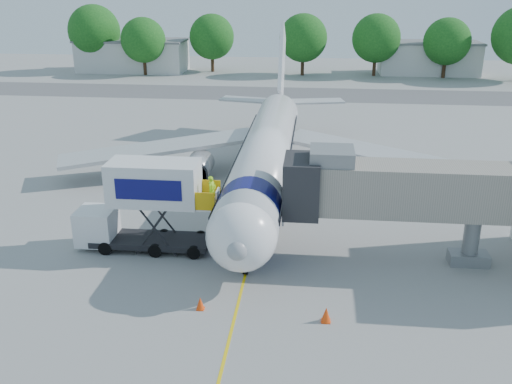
# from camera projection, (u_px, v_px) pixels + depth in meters

# --- Properties ---
(ground) EXTENTS (160.00, 160.00, 0.00)m
(ground) POSITION_uv_depth(u_px,v_px,m) (262.00, 208.00, 40.32)
(ground) COLOR #9B9B99
(ground) RESTS_ON ground
(guidance_line) EXTENTS (0.15, 70.00, 0.01)m
(guidance_line) POSITION_uv_depth(u_px,v_px,m) (262.00, 208.00, 40.32)
(guidance_line) COLOR yellow
(guidance_line) RESTS_ON ground
(taxiway_strip) EXTENTS (120.00, 10.00, 0.01)m
(taxiway_strip) POSITION_uv_depth(u_px,v_px,m) (290.00, 94.00, 79.37)
(taxiway_strip) COLOR #59595B
(taxiway_strip) RESTS_ON ground
(aircraft) EXTENTS (34.17, 37.73, 11.35)m
(aircraft) POSITION_uv_depth(u_px,v_px,m) (267.00, 152.00, 43.10)
(aircraft) COLOR white
(aircraft) RESTS_ON ground
(jet_bridge) EXTENTS (13.90, 3.20, 6.60)m
(jet_bridge) POSITION_uv_depth(u_px,v_px,m) (394.00, 190.00, 31.49)
(jet_bridge) COLOR gray
(jet_bridge) RESTS_ON ground
(catering_hiloader) EXTENTS (8.50, 2.44, 5.50)m
(catering_hiloader) POSITION_uv_depth(u_px,v_px,m) (144.00, 206.00, 33.44)
(catering_hiloader) COLOR black
(catering_hiloader) RESTS_ON ground
(ground_tug) EXTENTS (3.44, 2.32, 1.26)m
(ground_tug) POSITION_uv_depth(u_px,v_px,m) (168.00, 357.00, 23.53)
(ground_tug) COLOR silver
(ground_tug) RESTS_ON ground
(safety_cone_a) EXTENTS (0.49, 0.49, 0.77)m
(safety_cone_a) POSITION_uv_depth(u_px,v_px,m) (326.00, 315.00, 27.00)
(safety_cone_a) COLOR #F5420C
(safety_cone_a) RESTS_ON ground
(safety_cone_b) EXTENTS (0.42, 0.42, 0.67)m
(safety_cone_b) POSITION_uv_depth(u_px,v_px,m) (200.00, 303.00, 28.04)
(safety_cone_b) COLOR #F5420C
(safety_cone_b) RESTS_ON ground
(outbuilding_left) EXTENTS (18.40, 8.40, 5.30)m
(outbuilding_left) POSITION_uv_depth(u_px,v_px,m) (133.00, 55.00, 97.89)
(outbuilding_left) COLOR beige
(outbuilding_left) RESTS_ON ground
(outbuilding_right) EXTENTS (16.40, 7.40, 5.30)m
(outbuilding_right) POSITION_uv_depth(u_px,v_px,m) (428.00, 58.00, 94.87)
(outbuilding_right) COLOR beige
(outbuilding_right) RESTS_ON ground
(tree_a) EXTENTS (8.69, 8.69, 11.08)m
(tree_a) POSITION_uv_depth(u_px,v_px,m) (94.00, 31.00, 95.98)
(tree_a) COLOR #382314
(tree_a) RESTS_ON ground
(tree_b) EXTENTS (7.27, 7.27, 9.27)m
(tree_b) POSITION_uv_depth(u_px,v_px,m) (143.00, 40.00, 92.83)
(tree_b) COLOR #382314
(tree_b) RESTS_ON ground
(tree_c) EXTENTS (7.52, 7.52, 9.59)m
(tree_c) POSITION_uv_depth(u_px,v_px,m) (212.00, 37.00, 95.93)
(tree_c) COLOR #382314
(tree_c) RESTS_ON ground
(tree_d) EXTENTS (7.75, 7.75, 9.88)m
(tree_d) POSITION_uv_depth(u_px,v_px,m) (303.00, 38.00, 92.35)
(tree_d) COLOR #382314
(tree_d) RESTS_ON ground
(tree_e) EXTENTS (7.76, 7.76, 9.90)m
(tree_e) POSITION_uv_depth(u_px,v_px,m) (376.00, 38.00, 91.80)
(tree_e) COLOR #382314
(tree_e) RESTS_ON ground
(tree_f) EXTENTS (7.38, 7.38, 9.41)m
(tree_f) POSITION_uv_depth(u_px,v_px,m) (447.00, 41.00, 90.05)
(tree_f) COLOR #382314
(tree_f) RESTS_ON ground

